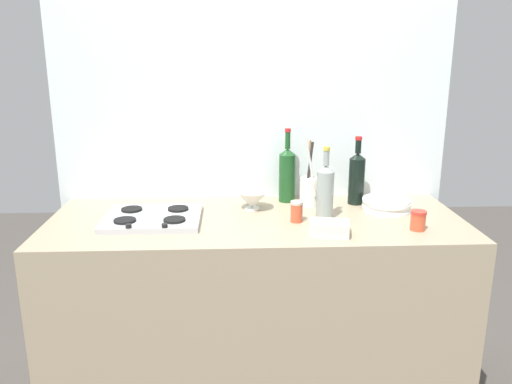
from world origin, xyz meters
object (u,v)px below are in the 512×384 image
at_px(plate_stack, 386,205).
at_px(wine_bottle_leftmost, 325,191).
at_px(wine_bottle_mid_right, 287,174).
at_px(butter_dish, 329,228).
at_px(condiment_jar_front, 418,220).
at_px(mixing_bowl, 252,200).
at_px(wine_bottle_mid_left, 357,177).
at_px(utensil_crock, 310,190).
at_px(condiment_jar_rear, 297,211).
at_px(stovetop_hob, 153,218).

xyz_separation_m(plate_stack, wine_bottle_leftmost, (-0.30, -0.10, 0.10)).
relative_size(wine_bottle_mid_right, butter_dish, 2.27).
bearing_deg(condiment_jar_front, butter_dish, -173.78).
xyz_separation_m(wine_bottle_mid_right, butter_dish, (0.12, -0.48, -0.11)).
bearing_deg(mixing_bowl, wine_bottle_mid_right, 37.39).
bearing_deg(plate_stack, butter_dish, -136.04).
relative_size(plate_stack, mixing_bowl, 1.47).
height_order(wine_bottle_mid_left, condiment_jar_front, wine_bottle_mid_left).
bearing_deg(utensil_crock, condiment_jar_rear, -110.74).
bearing_deg(condiment_jar_front, condiment_jar_rear, 165.19).
xyz_separation_m(wine_bottle_mid_left, wine_bottle_mid_right, (-0.32, 0.06, 0.01)).
bearing_deg(stovetop_hob, condiment_jar_front, -8.67).
bearing_deg(butter_dish, wine_bottle_mid_left, 64.24).
xyz_separation_m(wine_bottle_mid_left, mixing_bowl, (-0.50, -0.08, -0.08)).
relative_size(stovetop_hob, wine_bottle_leftmost, 1.29).
xyz_separation_m(stovetop_hob, utensil_crock, (0.71, 0.20, 0.06)).
bearing_deg(wine_bottle_leftmost, mixing_bowl, 155.16).
bearing_deg(wine_bottle_mid_left, condiment_jar_rear, -140.64).
bearing_deg(mixing_bowl, wine_bottle_leftmost, -24.84).
relative_size(plate_stack, utensil_crock, 0.69).
xyz_separation_m(condiment_jar_front, condiment_jar_rear, (-0.48, 0.13, 0.00)).
distance_m(plate_stack, utensil_crock, 0.36).
height_order(plate_stack, utensil_crock, utensil_crock).
xyz_separation_m(plate_stack, wine_bottle_mid_right, (-0.44, 0.17, 0.11)).
xyz_separation_m(stovetop_hob, plate_stack, (1.05, 0.10, 0.01)).
bearing_deg(wine_bottle_mid_left, stovetop_hob, -166.82).
bearing_deg(mixing_bowl, condiment_jar_rear, -44.98).
distance_m(butter_dish, utensil_crock, 0.41).
distance_m(wine_bottle_leftmost, wine_bottle_mid_left, 0.29).
distance_m(wine_bottle_mid_right, mixing_bowl, 0.24).
relative_size(stovetop_hob, mixing_bowl, 2.68).
height_order(wine_bottle_leftmost, mixing_bowl, wine_bottle_leftmost).
height_order(stovetop_hob, condiment_jar_rear, condiment_jar_rear).
relative_size(wine_bottle_leftmost, condiment_jar_front, 3.89).
xyz_separation_m(stovetop_hob, condiment_jar_front, (1.10, -0.17, 0.03)).
relative_size(wine_bottle_leftmost, butter_dish, 2.03).
distance_m(wine_bottle_leftmost, condiment_jar_front, 0.40).
relative_size(mixing_bowl, butter_dish, 0.97).
bearing_deg(butter_dish, mixing_bowl, 129.85).
height_order(condiment_jar_front, condiment_jar_rear, condiment_jar_rear).
bearing_deg(wine_bottle_mid_right, mixing_bowl, -142.61).
height_order(stovetop_hob, plate_stack, plate_stack).
xyz_separation_m(utensil_crock, condiment_jar_rear, (-0.09, -0.24, -0.03)).
xyz_separation_m(plate_stack, mixing_bowl, (-0.61, 0.04, 0.02)).
height_order(wine_bottle_leftmost, wine_bottle_mid_right, wine_bottle_mid_right).
relative_size(wine_bottle_leftmost, wine_bottle_mid_right, 0.89).
xyz_separation_m(mixing_bowl, butter_dish, (0.29, -0.35, -0.02)).
relative_size(butter_dish, condiment_jar_rear, 1.72).
relative_size(wine_bottle_mid_right, condiment_jar_front, 4.35).
bearing_deg(wine_bottle_leftmost, utensil_crock, 100.59).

